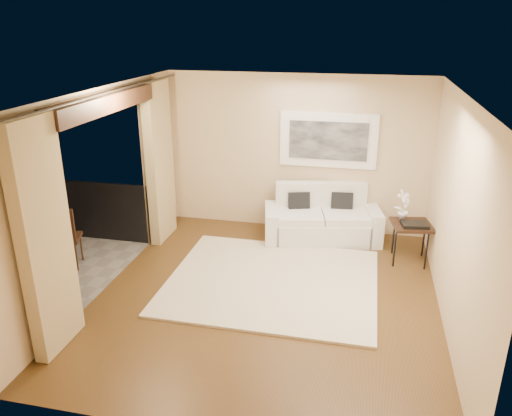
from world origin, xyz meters
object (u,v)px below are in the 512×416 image
(sofa, at_px, (322,220))
(balcony_chair_near, at_px, (26,251))
(side_table, at_px, (411,227))
(orchid, at_px, (403,205))
(balcony_chair_far, at_px, (62,234))
(bistro_table, at_px, (2,234))

(sofa, height_order, balcony_chair_near, balcony_chair_near)
(side_table, distance_m, balcony_chair_near, 5.54)
(orchid, height_order, balcony_chair_far, orchid)
(side_table, xyz_separation_m, balcony_chair_near, (-5.16, -2.02, 0.01))
(bistro_table, distance_m, balcony_chair_near, 0.52)
(orchid, xyz_separation_m, balcony_chair_far, (-4.87, -1.49, -0.30))
(side_table, distance_m, bistro_table, 5.93)
(sofa, relative_size, balcony_chair_near, 2.06)
(sofa, distance_m, bistro_table, 4.89)
(orchid, distance_m, balcony_chair_near, 5.46)
(side_table, bearing_deg, orchid, 142.15)
(balcony_chair_far, height_order, balcony_chair_near, balcony_chair_near)
(balcony_chair_far, bearing_deg, side_table, 176.58)
(orchid, distance_m, bistro_table, 5.83)
(bistro_table, bearing_deg, side_table, 18.24)
(side_table, xyz_separation_m, balcony_chair_far, (-5.02, -1.38, 0.00))
(balcony_chair_far, bearing_deg, orchid, 178.21)
(side_table, xyz_separation_m, bistro_table, (-5.63, -1.86, 0.15))
(bistro_table, bearing_deg, balcony_chair_far, 37.76)
(orchid, relative_size, bistro_table, 0.57)
(side_table, relative_size, orchid, 1.37)
(sofa, bearing_deg, orchid, -32.39)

